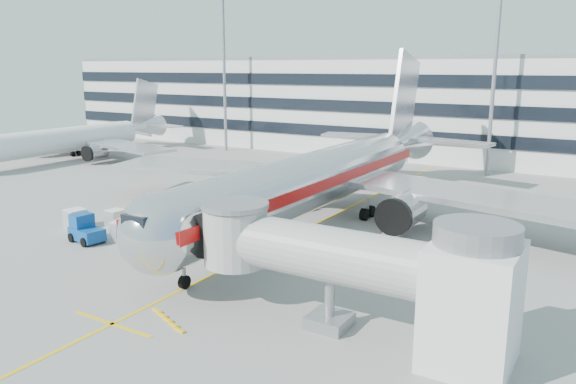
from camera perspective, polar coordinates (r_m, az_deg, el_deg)
The scene contains 15 objects.
ground at distance 43.25m, azimuth -3.37°, elevation -6.30°, with size 180.00×180.00×0.00m, color gray.
lead_in_line at distance 51.39m, azimuth 2.99°, elevation -3.20°, with size 0.25×70.00×0.01m, color #E9B60C.
stop_bar at distance 33.57m, azimuth -17.43°, elevation -12.67°, with size 6.00×0.25×0.01m, color #E9B60C.
main_jet at distance 51.90m, azimuth 3.95°, elevation 1.74°, with size 50.95×48.70×16.06m.
jet_bridge at distance 29.70m, azimuth 7.23°, elevation -7.45°, with size 17.80×4.50×7.00m.
terminal at distance 94.65m, azimuth 17.16°, elevation 8.33°, with size 150.00×24.25×15.60m.
light_mast_west at distance 95.50m, azimuth -6.52°, elevation 13.08°, with size 2.40×1.20×25.45m.
light_mast_centre at distance 77.11m, azimuth 20.34°, elevation 12.52°, with size 2.40×1.20×25.45m.
second_jet at distance 92.67m, azimuth -20.83°, elevation 5.11°, with size 38.21×36.52×12.04m.
belt_loader at distance 50.27m, azimuth -8.69°, elevation -2.88°, with size 5.13×2.04×2.44m.
baggage_tug at distance 48.74m, azimuth -19.89°, elevation -3.64°, with size 3.27×2.35×2.27m.
cargo_container_left at distance 52.60m, azimuth -17.14°, elevation -2.54°, with size 1.54×1.54×1.51m.
cargo_container_right at distance 53.26m, azimuth -20.79°, elevation -2.52°, with size 1.81×1.81×1.68m.
cargo_container_front at distance 47.93m, azimuth -16.37°, elevation -3.82°, with size 1.97×1.97×1.72m.
ramp_worker at distance 47.29m, azimuth -8.05°, elevation -3.52°, with size 0.70×0.46×1.92m, color #8CF519.
Camera 1 is at (23.41, -33.55, 14.03)m, focal length 35.00 mm.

